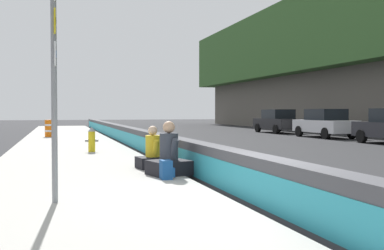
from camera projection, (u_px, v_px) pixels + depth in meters
ground_plane at (262, 209)px, 7.29m from camera, size 160.00×160.00×0.00m
sidewalk_strip at (94, 215)px, 6.53m from camera, size 80.00×4.40×0.14m
jersey_barrier at (262, 183)px, 7.27m from camera, size 76.00×0.45×0.85m
route_sign_post at (54, 68)px, 7.03m from camera, size 0.44×0.09×3.60m
fire_hydrant at (92, 139)px, 16.02m from camera, size 0.26×0.46×0.88m
seated_person_foreground at (169, 158)px, 10.20m from camera, size 0.93×1.02×1.21m
seated_person_middle at (153, 155)px, 11.39m from camera, size 0.73×0.83×1.06m
backpack at (167, 170)px, 9.56m from camera, size 0.32×0.28×0.40m
construction_barrel at (50, 128)px, 25.50m from camera, size 0.54×0.54×0.95m
parked_car_fourth at (325, 123)px, 27.06m from camera, size 4.51×1.97×1.71m
parked_car_midline at (278, 121)px, 33.01m from camera, size 4.52×1.99×1.71m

